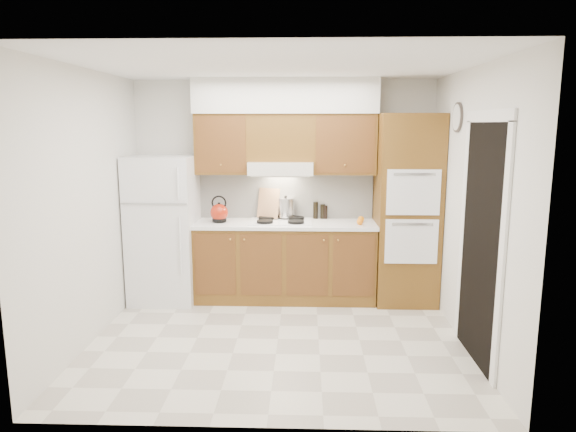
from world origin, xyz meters
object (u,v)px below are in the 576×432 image
(fridge, at_px, (164,229))
(oven_cabinet, at_px, (407,210))
(kettle, at_px, (219,213))
(stock_pot, at_px, (286,208))

(fridge, xyz_separation_m, oven_cabinet, (2.85, 0.03, 0.24))
(kettle, bearing_deg, stock_pot, 16.48)
(fridge, relative_size, oven_cabinet, 0.78)
(fridge, relative_size, stock_pot, 7.73)
(oven_cabinet, bearing_deg, stock_pot, 171.07)
(fridge, height_order, oven_cabinet, oven_cabinet)
(oven_cabinet, height_order, kettle, oven_cabinet)
(fridge, height_order, stock_pot, fridge)
(fridge, bearing_deg, oven_cabinet, 0.70)
(oven_cabinet, xyz_separation_m, kettle, (-2.19, 0.00, -0.05))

